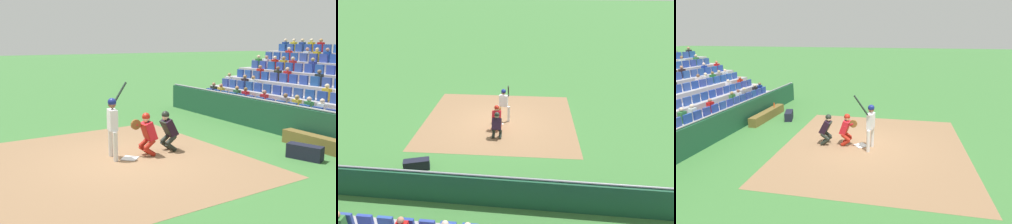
{
  "view_description": "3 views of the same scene",
  "coord_description": "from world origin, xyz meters",
  "views": [
    {
      "loc": [
        -9.88,
        4.75,
        3.38
      ],
      "look_at": [
        -0.31,
        -1.09,
        1.31
      ],
      "focal_mm": 42.18,
      "sensor_mm": 36.0,
      "label": 1
    },
    {
      "loc": [
        1.96,
        -13.78,
        7.07
      ],
      "look_at": [
        0.5,
        -0.78,
        1.06
      ],
      "focal_mm": 32.48,
      "sensor_mm": 36.0,
      "label": 2
    },
    {
      "loc": [
        10.16,
        1.74,
        4.29
      ],
      "look_at": [
        -0.37,
        -0.77,
        1.24
      ],
      "focal_mm": 29.79,
      "sensor_mm": 36.0,
      "label": 3
    }
  ],
  "objects": [
    {
      "name": "home_plate_marker",
      "position": [
        0.0,
        0.0,
        0.02
      ],
      "size": [
        0.62,
        0.62,
        0.02
      ],
      "primitive_type": "cube",
      "rotation": [
        0.0,
        0.0,
        0.79
      ],
      "color": "white",
      "rests_on": "infield_dirt_patch"
    },
    {
      "name": "batter_at_plate",
      "position": [
        0.26,
        0.39,
        1.1
      ],
      "size": [
        0.68,
        0.75,
        2.17
      ],
      "color": "silver",
      "rests_on": "ground_plane"
    },
    {
      "name": "equipment_duffel_bag",
      "position": [
        -2.65,
        -4.25,
        0.21
      ],
      "size": [
        1.05,
        0.66,
        0.42
      ],
      "primitive_type": "cube",
      "rotation": [
        0.0,
        0.0,
        0.33
      ],
      "color": "black",
      "rests_on": "ground_plane"
    },
    {
      "name": "infield_dirt_patch",
      "position": [
        0.0,
        0.5,
        0.0
      ],
      "size": [
        7.96,
        7.2,
        0.01
      ],
      "primitive_type": "cube",
      "rotation": [
        0.0,
        0.0,
        0.03
      ],
      "color": "#8D6948",
      "rests_on": "ground_plane"
    },
    {
      "name": "dugout_bench",
      "position": [
        -2.47,
        -5.37,
        0.22
      ],
      "size": [
        3.05,
        0.4,
        0.44
      ],
      "primitive_type": "cube",
      "color": "brown",
      "rests_on": "ground_plane"
    },
    {
      "name": "dugout_wall",
      "position": [
        0.0,
        -5.92,
        0.56
      ],
      "size": [
        13.79,
        0.24,
        1.18
      ],
      "color": "#1A4931",
      "rests_on": "ground_plane"
    },
    {
      "name": "catcher_crouching",
      "position": [
        0.04,
        -0.58,
        0.73
      ],
      "size": [
        0.47,
        0.72,
        1.31
      ],
      "color": "#A92014",
      "rests_on": "ground_plane"
    },
    {
      "name": "water_bottle_on_bench",
      "position": [
        -3.2,
        -5.35,
        0.56
      ],
      "size": [
        0.07,
        0.07,
        0.24
      ],
      "primitive_type": "cylinder",
      "color": "#DF5120",
      "rests_on": "dugout_bench"
    },
    {
      "name": "home_plate_umpire",
      "position": [
        0.14,
        -1.37,
        0.69
      ],
      "size": [
        0.46,
        0.48,
        1.27
      ],
      "color": "black",
      "rests_on": "ground_plane"
    },
    {
      "name": "ground_plane",
      "position": [
        0.0,
        0.0,
        0.0
      ],
      "size": [
        160.0,
        160.0,
        0.0
      ],
      "primitive_type": "plane",
      "color": "#3C7437"
    }
  ]
}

